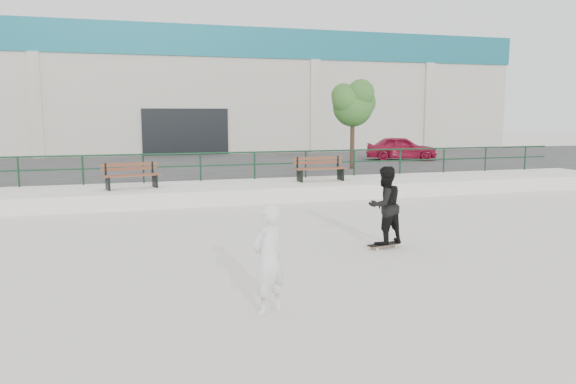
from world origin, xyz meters
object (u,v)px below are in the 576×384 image
object	(u,v)px
bench_left	(131,176)
standing_skater	(385,205)
seated_skater	(268,259)
bench_right	(320,169)
red_car	(401,148)
skateboard	(384,245)
tree	(353,102)

from	to	relation	value
bench_left	standing_skater	world-z (taller)	standing_skater
standing_skater	seated_skater	bearing A→B (deg)	28.42
bench_right	seated_skater	bearing A→B (deg)	-114.79
red_car	skateboard	size ratio (longest dim) A/B	4.53
bench_left	skateboard	size ratio (longest dim) A/B	2.35
bench_left	red_car	xyz separation A→B (m)	(13.79, 7.53, 0.21)
bench_left	seated_skater	world-z (taller)	seated_skater
bench_right	red_car	bearing A→B (deg)	44.28
bench_right	red_car	size ratio (longest dim) A/B	0.52
tree	standing_skater	world-z (taller)	tree
bench_right	skateboard	distance (m)	8.27
tree	red_car	world-z (taller)	tree
skateboard	standing_skater	size ratio (longest dim) A/B	0.47
bench_left	tree	xyz separation A→B (m)	(9.51, 4.00, 2.49)
bench_left	tree	distance (m)	10.61
tree	skateboard	world-z (taller)	tree
red_car	seated_skater	size ratio (longest dim) A/B	2.23
bench_right	skateboard	bearing A→B (deg)	-101.43
seated_skater	standing_skater	bearing A→B (deg)	-167.16
tree	bench_left	bearing A→B (deg)	-157.19
skateboard	seated_skater	bearing A→B (deg)	-150.60
tree	red_car	size ratio (longest dim) A/B	1.06
bench_right	standing_skater	size ratio (longest dim) A/B	1.12
red_car	skateboard	xyz separation A→B (m)	(-8.65, -15.45, -1.05)
bench_right	seated_skater	distance (m)	12.29
red_car	seated_skater	bearing A→B (deg)	168.36
red_car	skateboard	distance (m)	17.74
standing_skater	skateboard	bearing A→B (deg)	30.85
seated_skater	bench_left	bearing A→B (deg)	-111.09
standing_skater	seated_skater	xyz separation A→B (m)	(-3.45, -3.17, -0.13)
red_car	standing_skater	distance (m)	17.71
bench_left	bench_right	bearing A→B (deg)	-10.41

